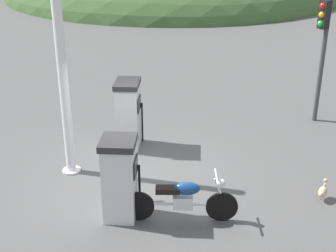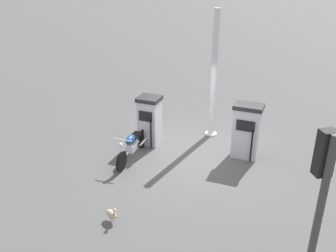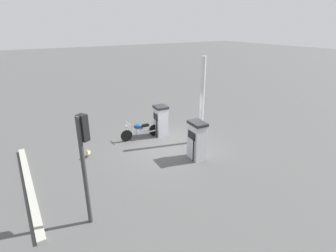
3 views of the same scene
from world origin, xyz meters
name	(u,v)px [view 3 (image 3 of 3)]	position (x,y,z in m)	size (l,w,h in m)	color
ground_plane	(170,147)	(0.00, 0.00, 0.00)	(120.00, 120.00, 0.00)	#4C4C4C
fuel_pump_near	(161,120)	(-0.39, -1.50, 0.80)	(0.71, 0.73, 1.57)	silver
fuel_pump_far	(197,140)	(-0.39, 1.50, 0.84)	(0.66, 0.88, 1.66)	silver
motorcycle_near_pump	(140,130)	(0.73, -1.66, 0.46)	(2.10, 0.56, 0.93)	black
wandering_duck	(88,153)	(3.52, -1.05, 0.20)	(0.32, 0.39, 0.41)	tan
roadside_traffic_light	(84,151)	(4.58, 2.96, 2.26)	(0.39, 0.31, 3.27)	#38383A
canopy_support_pole	(202,103)	(-1.60, 0.25, 1.98)	(0.40, 0.40, 4.11)	silver
road_edge_kerb	(29,184)	(5.98, 0.00, 0.06)	(0.27, 6.35, 0.12)	#9E9E93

